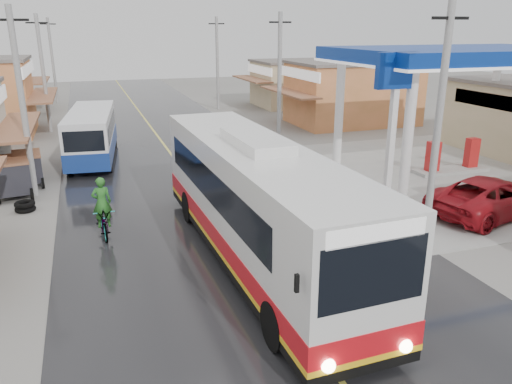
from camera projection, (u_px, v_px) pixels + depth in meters
ground at (247, 256)px, 16.34m from camera, size 120.00×120.00×0.00m
road at (170, 152)px, 29.80m from camera, size 12.00×90.00×0.02m
centre_line at (170, 152)px, 29.80m from camera, size 0.15×90.00×0.01m
shopfronts_right at (413, 145)px, 31.73m from camera, size 11.00×44.00×4.80m
utility_poles_left at (45, 158)px, 28.55m from camera, size 1.60×50.00×8.00m
utility_poles_right at (279, 144)px, 31.96m from camera, size 1.60×36.00×8.00m
coach_bus at (255, 202)px, 15.47m from camera, size 3.24×13.04×4.05m
second_bus at (92, 134)px, 27.71m from camera, size 3.10×8.45×2.74m
jeepney at (491, 196)px, 19.67m from camera, size 5.98×3.77×1.54m
cyclist at (103, 217)px, 17.66m from camera, size 0.85×2.13×2.25m
tricycle_near at (27, 167)px, 23.37m from camera, size 1.52×2.04×1.56m
tricycle_far at (12, 175)px, 21.71m from camera, size 1.80×2.27×1.73m
tyre_stack at (25, 206)px, 20.23m from camera, size 0.81×0.81×0.42m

